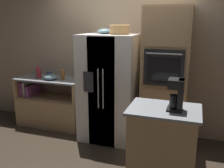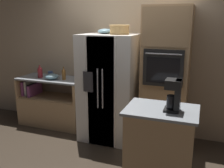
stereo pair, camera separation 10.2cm
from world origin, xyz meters
The scene contains 13 objects.
ground_plane centered at (0.00, 0.00, 0.00)m, with size 20.00×20.00×0.00m, color #382D23.
wall_back centered at (0.00, 0.45, 1.40)m, with size 12.00×0.06×2.80m.
counter_left centered at (-1.33, 0.13, 0.33)m, with size 1.22×0.56×0.89m.
refrigerator centered at (-0.13, 0.01, 0.85)m, with size 0.88×0.83×1.71m.
wall_oven centered at (0.74, 0.10, 1.06)m, with size 0.67×0.69×2.12m.
island_counter centered at (0.87, -1.05, 0.49)m, with size 0.78×0.59×0.98m.
wicker_basket centered at (0.04, -0.03, 1.78)m, with size 0.30×0.30×0.14m.
fruit_bowl centered at (-0.23, 0.07, 1.75)m, with size 0.23×0.23×0.08m.
bottle_tall centered at (-1.53, 0.09, 1.00)m, with size 0.09×0.09×0.23m.
bottle_short centered at (-1.03, 0.09, 1.00)m, with size 0.07×0.07×0.23m.
mug centered at (-1.38, 0.20, 0.95)m, with size 0.12×0.09×0.11m.
mixing_bowl centered at (-1.25, 0.04, 0.94)m, with size 0.24×0.24×0.10m.
coffee_maker centered at (1.00, -1.07, 1.17)m, with size 0.16×0.18×0.34m.
Camera 2 is at (1.25, -3.64, 1.92)m, focal length 40.00 mm.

